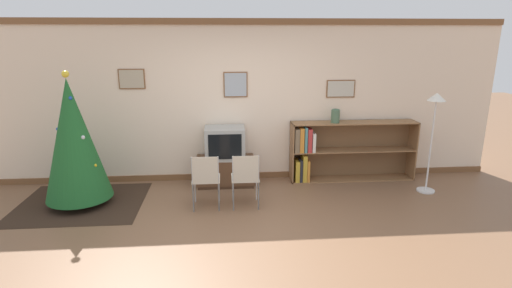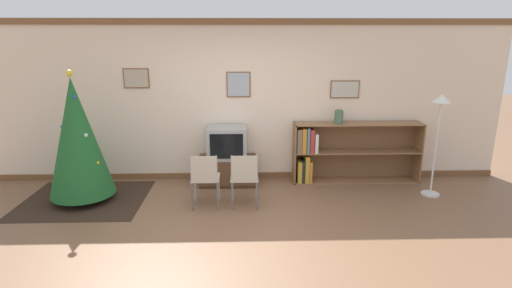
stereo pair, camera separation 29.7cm
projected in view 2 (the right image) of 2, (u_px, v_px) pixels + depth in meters
The scene contains 11 objects.
ground_plane at pixel (241, 237), 4.99m from camera, with size 24.00×24.00×0.00m, color brown.
wall_back at pixel (241, 102), 6.74m from camera, with size 8.93×0.11×2.70m.
area_rug at pixel (85, 200), 6.11m from camera, with size 1.82×1.55×0.01m.
christmas_tree at pixel (77, 138), 5.85m from camera, with size 0.94×0.94×1.97m.
tv_console at pixel (228, 171), 6.72m from camera, with size 0.95×0.50×0.46m.
television at pixel (227, 142), 6.59m from camera, with size 0.65×0.49×0.52m.
folding_chair_left at pixel (205, 177), 5.71m from camera, with size 0.40×0.40×0.82m.
folding_chair_right at pixel (244, 177), 5.73m from camera, with size 0.40×0.40×0.82m.
bookshelf at pixel (336, 152), 6.79m from camera, with size 2.15×0.36×1.02m.
vase at pixel (339, 117), 6.59m from camera, with size 0.14×0.14×0.23m.
standing_lamp at pixel (439, 119), 5.99m from camera, with size 0.28×0.28×1.59m.
Camera 2 is at (0.06, -4.51, 2.45)m, focal length 28.00 mm.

